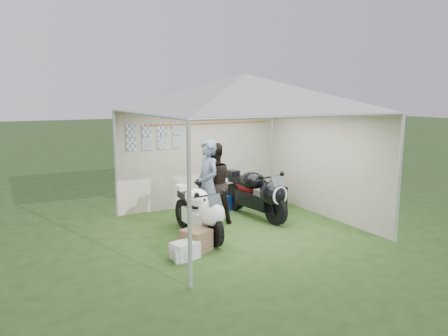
{
  "coord_description": "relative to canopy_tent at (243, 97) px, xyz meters",
  "views": [
    {
      "loc": [
        -4.21,
        -7.22,
        2.63
      ],
      "look_at": [
        -0.25,
        0.35,
        1.17
      ],
      "focal_mm": 35.0,
      "sensor_mm": 36.0,
      "label": 1
    }
  ],
  "objects": [
    {
      "name": "motorcycle_white",
      "position": [
        -1.0,
        -0.18,
        -2.06
      ],
      "size": [
        0.44,
        1.88,
        0.93
      ],
      "rotation": [
        0.0,
        0.0,
        0.02
      ],
      "color": "black",
      "rests_on": "ground"
    },
    {
      "name": "crate_1",
      "position": [
        -1.35,
        -0.78,
        -2.39
      ],
      "size": [
        0.55,
        0.55,
        0.37
      ],
      "primitive_type": "cube",
      "rotation": [
        0.0,
        0.0,
        0.42
      ],
      "color": "brown",
      "rests_on": "ground"
    },
    {
      "name": "canopy_tent",
      "position": [
        0.0,
        0.0,
        0.0
      ],
      "size": [
        5.66,
        5.66,
        3.0
      ],
      "color": "silver",
      "rests_on": "ground"
    },
    {
      "name": "equipment_box",
      "position": [
        1.36,
        0.9,
        -2.32
      ],
      "size": [
        0.6,
        0.53,
        0.51
      ],
      "primitive_type": "cube",
      "rotation": [
        0.0,
        0.0,
        0.27
      ],
      "color": "black",
      "rests_on": "ground"
    },
    {
      "name": "crate_2",
      "position": [
        -1.74,
        -1.09,
        -2.47
      ],
      "size": [
        0.29,
        0.25,
        0.2
      ],
      "primitive_type": "cube",
      "rotation": [
        0.0,
        0.0,
        -0.08
      ],
      "color": "silver",
      "rests_on": "ground"
    },
    {
      "name": "motorcycle_black",
      "position": [
        0.61,
        0.42,
        -2.01
      ],
      "size": [
        0.61,
        2.05,
        1.01
      ],
      "rotation": [
        0.0,
        0.0,
        0.12
      ],
      "color": "black",
      "rests_on": "ground"
    },
    {
      "name": "ground",
      "position": [
        0.0,
        -0.03,
        -2.58
      ],
      "size": [
        80.0,
        80.0,
        0.0
      ],
      "primitive_type": "plane",
      "color": "#2B481B",
      "rests_on": "ground"
    },
    {
      "name": "person_dark_jacket",
      "position": [
        -0.41,
        0.47,
        -1.74
      ],
      "size": [
        0.84,
        0.67,
        1.67
      ],
      "primitive_type": "imported",
      "rotation": [
        0.0,
        0.0,
        3.19
      ],
      "color": "black",
      "rests_on": "ground"
    },
    {
      "name": "person_blue_jacket",
      "position": [
        -0.61,
        0.31,
        -1.7
      ],
      "size": [
        0.44,
        0.65,
        1.75
      ],
      "primitive_type": "imported",
      "rotation": [
        0.0,
        0.0,
        -1.53
      ],
      "color": "slate",
      "rests_on": "ground"
    },
    {
      "name": "crate_0",
      "position": [
        -1.66,
        -1.01,
        -2.44
      ],
      "size": [
        0.47,
        0.41,
        0.27
      ],
      "primitive_type": "cube",
      "rotation": [
        0.0,
        0.0,
        0.25
      ],
      "color": "white",
      "rests_on": "ground"
    },
    {
      "name": "paddock_stand",
      "position": [
        0.49,
        1.35,
        -2.41
      ],
      "size": [
        0.47,
        0.33,
        0.33
      ],
      "primitive_type": "cube",
      "rotation": [
        0.0,
        0.0,
        0.12
      ],
      "color": "blue",
      "rests_on": "ground"
    }
  ]
}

